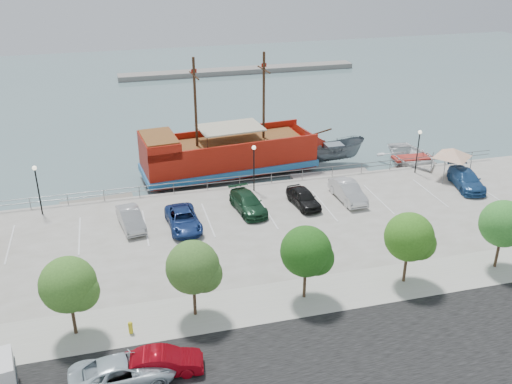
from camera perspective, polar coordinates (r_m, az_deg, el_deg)
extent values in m
plane|color=slate|center=(45.93, 1.85, -4.28)|extent=(160.00, 160.00, 0.00)
cube|color=black|center=(33.08, 10.08, -15.88)|extent=(100.00, 8.00, 0.04)
cube|color=#A4A294|center=(37.39, 6.29, -10.16)|extent=(100.00, 4.00, 0.05)
cylinder|color=slate|center=(51.81, -0.57, 1.69)|extent=(50.00, 0.06, 0.06)
cylinder|color=slate|center=(51.97, -0.57, 1.28)|extent=(50.00, 0.06, 0.06)
cube|color=gray|center=(98.31, -1.73, 12.03)|extent=(40.00, 3.00, 0.80)
cube|color=#9E170A|center=(56.18, -2.74, 3.61)|extent=(17.15, 6.88, 2.71)
cube|color=#2164A0|center=(56.51, -2.72, 2.77)|extent=(17.49, 7.22, 0.63)
cone|color=#9E170A|center=(59.43, 5.74, 4.73)|extent=(3.83, 5.32, 5.01)
cube|color=#9E170A|center=(53.90, -9.68, 4.70)|extent=(3.64, 5.51, 1.46)
cube|color=brown|center=(53.64, -9.74, 5.48)|extent=(3.39, 5.07, 0.13)
cube|color=brown|center=(55.83, -2.25, 5.02)|extent=(13.97, 5.94, 0.16)
cube|color=#9E170A|center=(57.83, -3.55, 6.04)|extent=(16.64, 1.89, 0.73)
cube|color=#9E170A|center=(53.34, -1.93, 4.41)|extent=(16.64, 1.89, 0.73)
cylinder|color=#382111|center=(55.55, 0.78, 9.52)|extent=(0.27, 0.27, 8.56)
cylinder|color=#382111|center=(53.55, -6.08, 8.78)|extent=(0.27, 0.27, 8.56)
cylinder|color=#382111|center=(54.91, 0.80, 12.14)|extent=(0.46, 3.13, 0.15)
cylinder|color=#382111|center=(52.88, -6.21, 11.50)|extent=(0.46, 3.13, 0.15)
cube|color=#C2BA99|center=(55.24, -2.59, 6.46)|extent=(6.43, 4.56, 0.13)
cylinder|color=#382111|center=(59.33, 6.43, 5.94)|extent=(2.60, 0.43, 0.62)
imported|color=#566067|center=(59.42, 7.75, 3.87)|extent=(6.58, 2.71, 2.51)
imported|color=white|center=(60.34, 15.33, 3.06)|extent=(5.98, 8.08, 1.61)
cube|color=gray|center=(52.53, -15.59, -1.07)|extent=(6.46, 2.22, 0.36)
cube|color=gray|center=(56.22, 7.55, 1.48)|extent=(7.89, 2.60, 0.45)
cube|color=gray|center=(59.75, 15.01, 2.23)|extent=(6.82, 4.19, 0.38)
cylinder|color=slate|center=(56.79, 17.18, 2.80)|extent=(0.07, 0.07, 2.13)
cylinder|color=slate|center=(57.91, 19.44, 2.91)|extent=(0.07, 0.07, 2.13)
cylinder|color=slate|center=(54.71, 18.26, 1.81)|extent=(0.07, 0.07, 2.13)
cylinder|color=slate|center=(55.87, 20.58, 1.93)|extent=(0.07, 0.07, 2.13)
pyramid|color=silver|center=(55.65, 19.14, 4.17)|extent=(4.48, 4.48, 0.87)
imported|color=silver|center=(31.39, -13.12, -17.06)|extent=(5.63, 2.97, 1.51)
imported|color=maroon|center=(31.65, -9.23, -16.41)|extent=(4.32, 1.98, 1.37)
cylinder|color=yellow|center=(34.70, -12.42, -13.21)|extent=(0.26, 0.26, 0.65)
sphere|color=yellow|center=(34.49, -12.47, -12.75)|extent=(0.28, 0.28, 0.28)
cylinder|color=black|center=(49.28, -20.91, 0.00)|extent=(0.12, 0.12, 4.00)
sphere|color=#FFF2CC|center=(48.49, -21.28, 2.25)|extent=(0.36, 0.36, 0.36)
cylinder|color=black|center=(50.24, -0.21, 2.22)|extent=(0.12, 0.12, 4.00)
sphere|color=#FFF2CC|center=(49.46, -0.21, 4.46)|extent=(0.36, 0.36, 0.36)
cylinder|color=black|center=(56.15, 15.83, 3.75)|extent=(0.12, 0.12, 4.00)
sphere|color=#FFF2CC|center=(55.46, 16.08, 5.77)|extent=(0.36, 0.36, 0.36)
cylinder|color=#473321|center=(35.04, -17.78, -11.91)|extent=(0.20, 0.20, 2.20)
sphere|color=#386621|center=(33.76, -18.29, -8.77)|extent=(3.20, 3.20, 3.20)
sphere|color=#386621|center=(33.67, -17.19, -9.52)|extent=(2.20, 2.20, 2.20)
cylinder|color=#473321|center=(35.07, -6.16, -10.64)|extent=(0.20, 0.20, 2.20)
sphere|color=#375C22|center=(33.79, -6.34, -7.47)|extent=(3.20, 3.20, 3.20)
sphere|color=#375C22|center=(33.83, -5.22, -8.18)|extent=(2.20, 2.20, 2.20)
cylinder|color=#473321|center=(36.48, 4.88, -9.02)|extent=(0.20, 0.20, 2.20)
sphere|color=#1C4D13|center=(35.24, 5.02, -5.92)|extent=(3.20, 3.20, 3.20)
sphere|color=#1C4D13|center=(35.40, 6.08, -6.58)|extent=(2.20, 2.20, 2.20)
cylinder|color=#473321|center=(39.10, 14.69, -7.29)|extent=(0.20, 0.20, 2.20)
sphere|color=#306719|center=(37.95, 15.06, -4.35)|extent=(3.20, 3.20, 3.20)
sphere|color=#306719|center=(38.20, 16.00, -4.96)|extent=(2.20, 2.20, 2.20)
cylinder|color=#473321|center=(42.72, 22.99, -5.65)|extent=(0.20, 0.20, 2.20)
sphere|color=#2D6F26|center=(41.67, 23.51, -2.92)|extent=(3.20, 3.20, 3.20)
imported|color=#A5A6A7|center=(45.67, -12.41, -2.62)|extent=(2.23, 4.63, 1.46)
imported|color=navy|center=(44.90, -7.28, -2.74)|extent=(2.58, 5.18, 1.41)
imported|color=#163B23|center=(47.13, -0.81, -1.09)|extent=(2.66, 5.21, 1.45)
imported|color=black|center=(48.20, 4.78, -0.55)|extent=(2.20, 4.46, 1.46)
imported|color=silver|center=(49.64, 9.17, 0.07)|extent=(1.88, 4.88, 1.59)
imported|color=navy|center=(54.78, 20.29, 1.17)|extent=(3.13, 5.55, 1.52)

